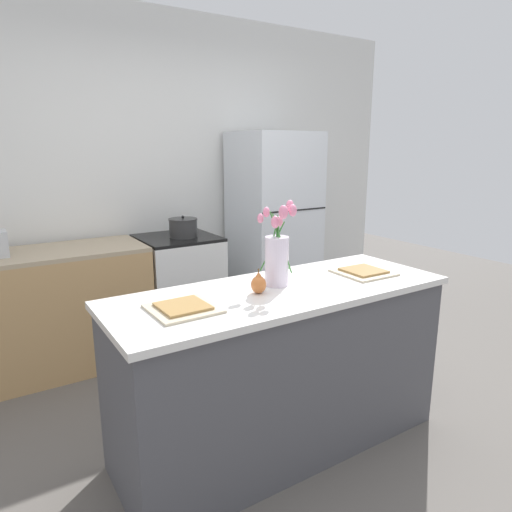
{
  "coord_description": "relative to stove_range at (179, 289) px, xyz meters",
  "views": [
    {
      "loc": [
        -1.31,
        -1.81,
        1.6
      ],
      "look_at": [
        0.0,
        0.25,
        1.02
      ],
      "focal_mm": 32.0,
      "sensor_mm": 36.0,
      "label": 1
    }
  ],
  "objects": [
    {
      "name": "back_wall",
      "position": [
        -0.1,
        0.4,
        0.9
      ],
      "size": [
        5.2,
        0.08,
        2.7
      ],
      "color": "silver",
      "rests_on": "ground_plane"
    },
    {
      "name": "stove_range",
      "position": [
        0.0,
        0.0,
        0.0
      ],
      "size": [
        0.6,
        0.61,
        0.89
      ],
      "color": "silver",
      "rests_on": "ground_plane"
    },
    {
      "name": "kitchen_island",
      "position": [
        -0.1,
        -1.6,
        0.0
      ],
      "size": [
        1.8,
        0.66,
        0.9
      ],
      "color": "#4C4C51",
      "rests_on": "ground_plane"
    },
    {
      "name": "ground_plane",
      "position": [
        -0.1,
        -1.6,
        -0.45
      ],
      "size": [
        10.0,
        10.0,
        0.0
      ],
      "primitive_type": "plane",
      "color": "#59544F"
    },
    {
      "name": "plate_setting_left",
      "position": [
        -0.66,
        -1.62,
        0.46
      ],
      "size": [
        0.29,
        0.29,
        0.02
      ],
      "color": "beige",
      "rests_on": "kitchen_island"
    },
    {
      "name": "back_counter",
      "position": [
        -1.16,
        0.0,
        0.0
      ],
      "size": [
        1.68,
        0.6,
        0.89
      ],
      "color": "tan",
      "rests_on": "ground_plane"
    },
    {
      "name": "pear_figurine",
      "position": [
        -0.24,
        -1.6,
        0.5
      ],
      "size": [
        0.08,
        0.08,
        0.13
      ],
      "color": "#C66B33",
      "rests_on": "kitchen_island"
    },
    {
      "name": "flower_vase",
      "position": [
        -0.09,
        -1.54,
        0.61
      ],
      "size": [
        0.19,
        0.17,
        0.44
      ],
      "color": "silver",
      "rests_on": "kitchen_island"
    },
    {
      "name": "plate_setting_right",
      "position": [
        0.46,
        -1.62,
        0.46
      ],
      "size": [
        0.29,
        0.29,
        0.02
      ],
      "color": "beige",
      "rests_on": "kitchen_island"
    },
    {
      "name": "cooking_pot",
      "position": [
        0.04,
        -0.04,
        0.52
      ],
      "size": [
        0.23,
        0.23,
        0.17
      ],
      "color": "#2D2D2D",
      "rests_on": "stove_range"
    },
    {
      "name": "refrigerator",
      "position": [
        0.95,
        0.0,
        0.42
      ],
      "size": [
        0.68,
        0.67,
        1.73
      ],
      "color": "silver",
      "rests_on": "ground_plane"
    }
  ]
}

